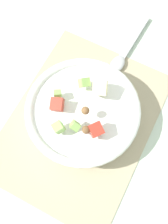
{
  "coord_description": "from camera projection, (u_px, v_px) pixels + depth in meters",
  "views": [
    {
      "loc": [
        -0.18,
        -0.1,
        0.65
      ],
      "look_at": [
        0.01,
        -0.0,
        0.06
      ],
      "focal_mm": 42.95,
      "sensor_mm": 36.0,
      "label": 1
    }
  ],
  "objects": [
    {
      "name": "ground_plane",
      "position": [
        81.0,
        123.0,
        0.68
      ],
      "size": [
        2.4,
        2.4,
        0.0
      ],
      "primitive_type": "plane",
      "color": "silver"
    },
    {
      "name": "placemat",
      "position": [
        81.0,
        123.0,
        0.68
      ],
      "size": [
        0.46,
        0.34,
        0.01
      ],
      "primitive_type": "cube",
      "color": "tan",
      "rests_on": "ground_plane"
    },
    {
      "name": "salad_bowl",
      "position": [
        84.0,
        113.0,
        0.64
      ],
      "size": [
        0.27,
        0.27,
        0.12
      ],
      "color": "white",
      "rests_on": "placemat"
    },
    {
      "name": "serving_spoon",
      "position": [
        124.0,
        53.0,
        0.74
      ],
      "size": [
        0.21,
        0.04,
        0.01
      ],
      "color": "#B7B7BC",
      "rests_on": "placemat"
    }
  ]
}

